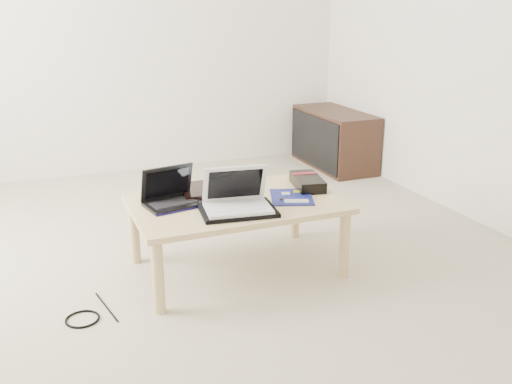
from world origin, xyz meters
name	(u,v)px	position (x,y,z in m)	size (l,w,h in m)	color
ground	(185,261)	(0.00, 0.00, 0.00)	(4.00, 4.00, 0.00)	beige
coffee_table	(236,210)	(0.24, -0.20, 0.35)	(1.10, 0.70, 0.40)	tan
media_cabinet	(333,139)	(1.77, 1.45, 0.25)	(0.41, 0.90, 0.50)	#372016
book	(211,190)	(0.16, -0.01, 0.42)	(0.35, 0.30, 0.03)	black
netbook	(172,197)	(-0.09, -0.13, 0.44)	(0.32, 0.26, 0.20)	black
tablet	(223,201)	(0.17, -0.20, 0.41)	(0.26, 0.20, 0.01)	black
remote	(252,195)	(0.35, -0.16, 0.41)	(0.09, 0.22, 0.02)	silver
neoprene_sleeve	(238,210)	(0.19, -0.36, 0.41)	(0.37, 0.27, 0.02)	black
white_laptop	(237,199)	(0.19, -0.36, 0.47)	(0.35, 0.27, 0.22)	silver
motherboard	(292,197)	(0.54, -0.26, 0.40)	(0.30, 0.34, 0.01)	#0C1451
gpu_box	(307,182)	(0.71, -0.13, 0.43)	(0.20, 0.31, 0.06)	black
cable_coil	(218,202)	(0.14, -0.20, 0.41)	(0.09, 0.09, 0.01)	black
floor_cable_coil	(82,319)	(-0.61, -0.44, 0.01)	(0.16, 0.16, 0.01)	black
floor_cable_trail	(106,307)	(-0.49, -0.36, 0.00)	(0.01, 0.01, 0.32)	black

